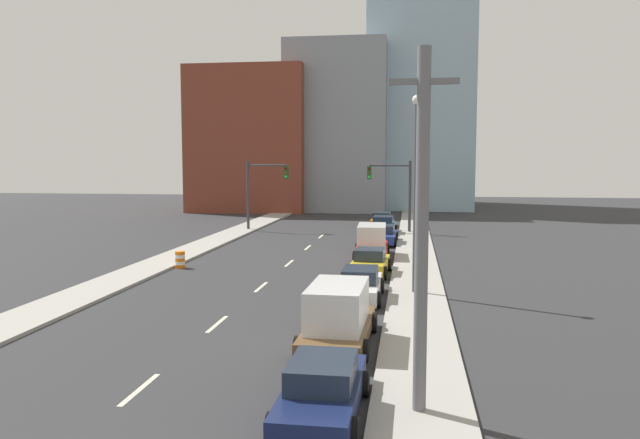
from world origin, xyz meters
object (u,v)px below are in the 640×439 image
(box_truck_brown, at_px, (338,316))
(sedan_blue, at_px, (383,235))
(traffic_signal_left, at_px, (259,186))
(sedan_teal, at_px, (383,226))
(sedan_white, at_px, (360,285))
(traffic_barrel, at_px, (180,260))
(sedan_orange, at_px, (382,220))
(traffic_signal_right, at_px, (398,187))
(street_lamp, at_px, (416,181))
(box_truck_red, at_px, (372,242))
(utility_pole_right_near, at_px, (422,231))
(sedan_navy, at_px, (322,390))
(sedan_yellow, at_px, (370,263))

(box_truck_brown, relative_size, sedan_blue, 1.14)
(traffic_signal_left, xyz_separation_m, sedan_teal, (10.85, -1.15, -3.23))
(sedan_white, distance_m, sedan_blue, 18.70)
(traffic_barrel, relative_size, sedan_orange, 0.21)
(traffic_signal_right, height_order, box_truck_brown, traffic_signal_right)
(traffic_barrel, distance_m, box_truck_brown, 17.36)
(street_lamp, distance_m, box_truck_brown, 9.68)
(sedan_teal, bearing_deg, box_truck_red, -89.32)
(sedan_orange, bearing_deg, sedan_blue, -83.77)
(utility_pole_right_near, distance_m, sedan_teal, 37.36)
(box_truck_brown, xyz_separation_m, sedan_white, (0.17, 7.05, -0.35))
(sedan_white, bearing_deg, sedan_navy, -89.65)
(traffic_signal_right, xyz_separation_m, sedan_teal, (-1.13, -1.15, -3.23))
(utility_pole_right_near, height_order, sedan_blue, utility_pole_right_near)
(sedan_navy, relative_size, box_truck_red, 0.84)
(utility_pole_right_near, height_order, sedan_teal, utility_pole_right_near)
(traffic_barrel, bearing_deg, sedan_white, -31.34)
(utility_pole_right_near, relative_size, sedan_navy, 1.82)
(box_truck_brown, bearing_deg, sedan_blue, 90.44)
(box_truck_brown, xyz_separation_m, sedan_blue, (0.35, 25.75, -0.35))
(sedan_blue, bearing_deg, traffic_signal_left, 148.22)
(traffic_signal_left, distance_m, traffic_signal_right, 11.98)
(traffic_signal_left, distance_m, sedan_orange, 11.93)
(traffic_barrel, xyz_separation_m, sedan_blue, (11.04, 12.09, 0.17))
(sedan_white, relative_size, sedan_teal, 1.00)
(traffic_signal_left, height_order, sedan_navy, traffic_signal_left)
(street_lamp, relative_size, sedan_teal, 1.88)
(sedan_blue, bearing_deg, sedan_white, -89.58)
(box_truck_brown, distance_m, sedan_blue, 25.76)
(sedan_navy, relative_size, sedan_white, 1.00)
(box_truck_brown, bearing_deg, sedan_yellow, 90.26)
(street_lamp, distance_m, sedan_navy, 14.99)
(sedan_white, xyz_separation_m, sedan_teal, (-0.05, 24.68, 0.04))
(traffic_barrel, xyz_separation_m, street_lamp, (13.25, -5.33, 4.72))
(box_truck_red, bearing_deg, sedan_white, -91.11)
(sedan_yellow, distance_m, sedan_teal, 18.60)
(traffic_barrel, height_order, sedan_orange, sedan_orange)
(traffic_signal_right, bearing_deg, sedan_navy, -91.40)
(traffic_barrel, distance_m, sedan_orange, 26.12)
(sedan_white, bearing_deg, traffic_barrel, 148.44)
(traffic_signal_left, bearing_deg, utility_pole_right_near, -70.77)
(sedan_navy, bearing_deg, sedan_orange, 91.12)
(sedan_blue, xyz_separation_m, sedan_teal, (-0.23, 5.98, 0.05))
(box_truck_brown, distance_m, box_truck_red, 19.10)
(traffic_signal_right, relative_size, box_truck_brown, 1.12)
(sedan_yellow, distance_m, box_truck_red, 5.98)
(traffic_barrel, height_order, box_truck_brown, box_truck_brown)
(sedan_teal, bearing_deg, traffic_signal_right, 47.11)
(box_truck_red, relative_size, sedan_teal, 1.19)
(street_lamp, height_order, sedan_orange, street_lamp)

